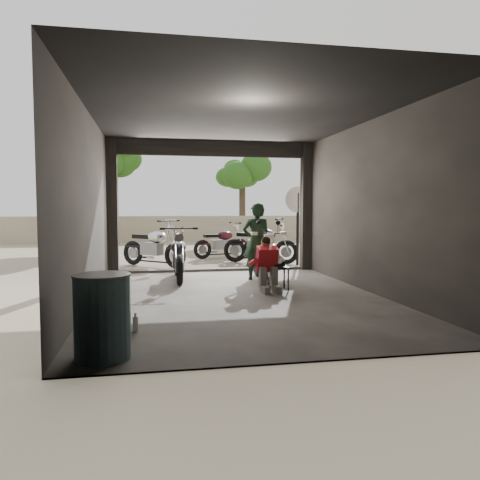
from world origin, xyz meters
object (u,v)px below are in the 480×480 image
object	(u,v)px
outside_bike_c	(260,241)
main_bike	(263,256)
rider	(257,242)
helmet	(278,261)
left_bike	(178,253)
oil_drum	(102,318)
stool	(279,270)
sign_post	(298,213)
mechanic	(268,266)
outside_bike_b	(222,240)
outside_bike_a	(153,243)

from	to	relation	value
outside_bike_c	main_bike	bearing A→B (deg)	-163.58
rider	helmet	xyz separation A→B (m)	(0.12, -1.34, -0.27)
rider	left_bike	bearing A→B (deg)	-2.42
outside_bike_c	left_bike	bearing A→B (deg)	166.15
rider	oil_drum	xyz separation A→B (m)	(-2.77, -4.94, -0.40)
stool	helmet	distance (m)	0.18
main_bike	sign_post	world-z (taller)	sign_post
helmet	oil_drum	xyz separation A→B (m)	(-2.89, -3.60, -0.13)
main_bike	helmet	size ratio (longest dim) A/B	6.77
left_bike	mechanic	xyz separation A→B (m)	(1.58, -1.79, -0.09)
oil_drum	stool	bearing A→B (deg)	51.03
outside_bike_b	sign_post	world-z (taller)	sign_post
outside_bike_c	oil_drum	xyz separation A→B (m)	(-3.57, -7.98, -0.20)
outside_bike_a	sign_post	distance (m)	4.03
outside_bike_b	stool	distance (m)	5.97
stool	helmet	world-z (taller)	helmet
rider	mechanic	world-z (taller)	rider
outside_bike_c	outside_bike_b	bearing A→B (deg)	57.39
outside_bike_b	rider	distance (m)	4.63
left_bike	outside_bike_b	xyz separation A→B (m)	(1.61, 4.32, -0.03)
stool	sign_post	size ratio (longest dim) A/B	0.22
left_bike	outside_bike_b	bearing A→B (deg)	70.47
mechanic	helmet	size ratio (longest dim) A/B	4.13
mechanic	outside_bike_a	bearing A→B (deg)	114.04
main_bike	rider	xyz separation A→B (m)	(-0.11, 0.16, 0.29)
main_bike	outside_bike_b	world-z (taller)	outside_bike_b
oil_drum	sign_post	world-z (taller)	sign_post
outside_bike_a	rider	size ratio (longest dim) A/B	1.11
outside_bike_b	outside_bike_c	size ratio (longest dim) A/B	0.87
stool	outside_bike_b	bearing A→B (deg)	92.12
outside_bike_a	mechanic	distance (m)	4.78
left_bike	stool	world-z (taller)	left_bike
sign_post	helmet	bearing A→B (deg)	-126.50
helmet	outside_bike_a	bearing A→B (deg)	123.79
rider	main_bike	bearing A→B (deg)	132.55
left_bike	oil_drum	world-z (taller)	left_bike
outside_bike_c	outside_bike_a	bearing A→B (deg)	122.71
outside_bike_b	helmet	size ratio (longest dim) A/B	6.82
main_bike	rider	size ratio (longest dim) A/B	0.98
outside_bike_a	outside_bike_b	world-z (taller)	outside_bike_a
outside_bike_b	sign_post	bearing A→B (deg)	-159.07
mechanic	stool	xyz separation A→B (m)	(0.25, 0.14, -0.11)
rider	oil_drum	bearing A→B (deg)	68.46
left_bike	outside_bike_a	world-z (taller)	outside_bike_a
outside_bike_b	oil_drum	xyz separation A→B (m)	(-2.69, -9.57, -0.12)
left_bike	main_bike	bearing A→B (deg)	-13.62
main_bike	stool	xyz separation A→B (m)	(0.02, -1.18, -0.16)
mechanic	oil_drum	size ratio (longest dim) A/B	1.13
outside_bike_a	oil_drum	xyz separation A→B (m)	(-0.56, -7.75, -0.19)
main_bike	stool	distance (m)	1.19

